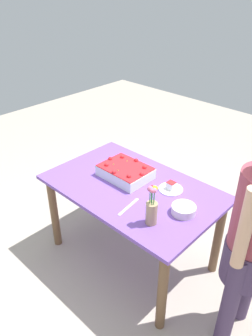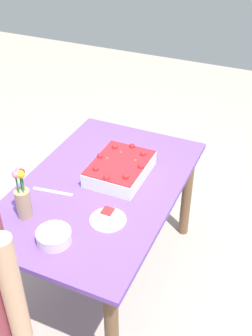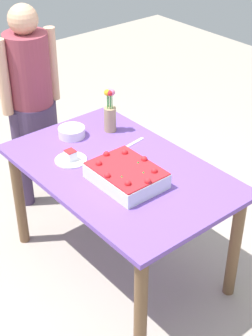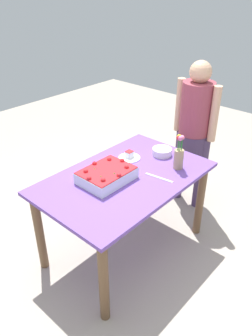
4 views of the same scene
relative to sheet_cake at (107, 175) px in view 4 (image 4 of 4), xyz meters
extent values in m
plane|color=#ADA192|center=(0.14, -0.06, -0.81)|extent=(8.00, 8.00, 0.00)
cube|color=#6F49AA|center=(0.14, -0.06, -0.06)|extent=(1.38, 0.87, 0.03)
cylinder|color=brown|center=(-0.47, -0.43, -0.44)|extent=(0.07, 0.07, 0.73)
cylinder|color=brown|center=(0.75, -0.43, -0.44)|extent=(0.07, 0.07, 0.73)
cylinder|color=brown|center=(-0.47, 0.30, -0.44)|extent=(0.07, 0.07, 0.73)
cylinder|color=brown|center=(0.75, 0.30, -0.44)|extent=(0.07, 0.07, 0.73)
cube|color=white|center=(0.00, 0.00, -0.01)|extent=(0.40, 0.31, 0.09)
cube|color=red|center=(0.00, 0.00, 0.04)|extent=(0.39, 0.30, 0.01)
sphere|color=red|center=(0.18, 0.00, 0.05)|extent=(0.04, 0.04, 0.04)
sphere|color=red|center=(0.13, 0.09, 0.05)|extent=(0.04, 0.04, 0.04)
sphere|color=red|center=(0.00, 0.13, 0.05)|extent=(0.04, 0.04, 0.04)
sphere|color=red|center=(-0.13, 0.09, 0.05)|extent=(0.04, 0.04, 0.04)
sphere|color=red|center=(-0.18, 0.00, 0.05)|extent=(0.04, 0.04, 0.04)
sphere|color=red|center=(-0.13, -0.09, 0.05)|extent=(0.04, 0.04, 0.04)
sphere|color=red|center=(0.00, -0.13, 0.05)|extent=(0.04, 0.04, 0.04)
sphere|color=red|center=(0.13, -0.09, 0.05)|extent=(0.04, 0.04, 0.04)
cone|color=#2D8438|center=(0.00, -0.08, 0.05)|extent=(0.02, 0.02, 0.02)
cone|color=#2D8438|center=(-0.10, -0.04, 0.05)|extent=(0.02, 0.02, 0.02)
cone|color=#2D8438|center=(-0.05, 0.07, 0.05)|extent=(0.02, 0.02, 0.02)
cylinder|color=white|center=(0.39, 0.11, -0.05)|extent=(0.19, 0.19, 0.01)
cube|color=white|center=(0.39, 0.11, -0.01)|extent=(0.06, 0.06, 0.05)
cube|color=red|center=(0.39, 0.11, 0.02)|extent=(0.06, 0.06, 0.01)
cube|color=silver|center=(0.30, -0.28, -0.05)|extent=(0.05, 0.24, 0.00)
cylinder|color=tan|center=(0.53, -0.30, 0.03)|extent=(0.08, 0.08, 0.16)
cylinder|color=#2D8438|center=(0.54, -0.30, 0.17)|extent=(0.01, 0.01, 0.11)
sphere|color=pink|center=(0.54, -0.30, 0.22)|extent=(0.03, 0.03, 0.03)
cylinder|color=#2D8438|center=(0.53, -0.28, 0.17)|extent=(0.01, 0.01, 0.11)
sphere|color=gold|center=(0.53, -0.28, 0.22)|extent=(0.04, 0.04, 0.04)
cylinder|color=#2D8438|center=(0.51, -0.29, 0.17)|extent=(0.01, 0.01, 0.11)
sphere|color=red|center=(0.51, -0.29, 0.22)|extent=(0.04, 0.04, 0.04)
cylinder|color=#2D8438|center=(0.51, -0.31, 0.17)|extent=(0.01, 0.01, 0.11)
sphere|color=#D56693|center=(0.51, -0.31, 0.22)|extent=(0.04, 0.04, 0.04)
cylinder|color=#2D8438|center=(0.54, -0.31, 0.17)|extent=(0.01, 0.01, 0.11)
sphere|color=#E6648B|center=(0.54, -0.31, 0.22)|extent=(0.03, 0.03, 0.03)
cylinder|color=silver|center=(0.62, -0.06, -0.02)|extent=(0.17, 0.17, 0.06)
cylinder|color=#443353|center=(1.13, 0.06, -0.42)|extent=(0.11, 0.11, 0.78)
cylinder|color=#443353|center=(1.13, -0.20, -0.42)|extent=(0.11, 0.11, 0.78)
cylinder|color=#443353|center=(1.13, -0.07, -0.15)|extent=(0.31, 0.32, 0.28)
cylinder|color=#923B49|center=(1.13, -0.07, 0.23)|extent=(0.30, 0.30, 0.52)
sphere|color=tan|center=(1.13, -0.07, 0.58)|extent=(0.20, 0.20, 0.20)
cylinder|color=tan|center=(1.13, 0.11, 0.23)|extent=(0.08, 0.08, 0.52)
cylinder|color=tan|center=(1.13, -0.26, 0.23)|extent=(0.08, 0.08, 0.52)
camera|label=1|loc=(1.58, -1.65, 1.40)|focal=35.00mm
camera|label=2|loc=(1.82, 0.85, 1.42)|focal=45.00mm
camera|label=3|loc=(-1.81, 1.50, 1.57)|focal=55.00mm
camera|label=4|loc=(-1.49, -1.54, 1.31)|focal=35.00mm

